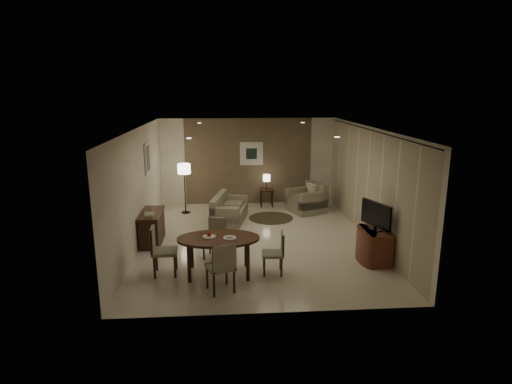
{
  "coord_description": "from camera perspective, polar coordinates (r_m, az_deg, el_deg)",
  "views": [
    {
      "loc": [
        -0.75,
        -9.81,
        3.58
      ],
      "look_at": [
        0.0,
        0.2,
        1.15
      ],
      "focal_mm": 30.0,
      "sensor_mm": 36.0,
      "label": 1
    }
  ],
  "objects": [
    {
      "name": "downlight_fr",
      "position": [
        11.85,
        6.27,
        9.19
      ],
      "size": [
        0.1,
        0.1,
        0.01
      ],
      "primitive_type": "cylinder",
      "color": "white",
      "rests_on": "ceiling"
    },
    {
      "name": "console_desk",
      "position": [
        10.47,
        -13.68,
        -4.62
      ],
      "size": [
        0.48,
        1.2,
        0.75
      ],
      "primitive_type": null,
      "color": "#3F2214",
      "rests_on": "floor"
    },
    {
      "name": "art_back_frame",
      "position": [
        13.45,
        -0.61,
        5.14
      ],
      "size": [
        0.72,
        0.03,
        0.72
      ],
      "primitive_type": "cube",
      "color": "silver",
      "rests_on": "wall_back"
    },
    {
      "name": "side_table",
      "position": [
        13.35,
        1.41,
        -0.73
      ],
      "size": [
        0.43,
        0.43,
        0.55
      ],
      "primitive_type": null,
      "color": "black",
      "rests_on": "floor"
    },
    {
      "name": "sofa",
      "position": [
        11.83,
        -3.53,
        -2.19
      ],
      "size": [
        1.68,
        1.09,
        0.73
      ],
      "primitive_type": null,
      "rotation": [
        0.0,
        0.0,
        1.36
      ],
      "color": "gray",
      "rests_on": "floor"
    },
    {
      "name": "table_lamp",
      "position": [
        13.23,
        1.42,
        1.47
      ],
      "size": [
        0.22,
        0.22,
        0.5
      ],
      "primitive_type": null,
      "color": "#FFEAC1",
      "rests_on": "side_table"
    },
    {
      "name": "armchair",
      "position": [
        12.78,
        6.71,
        -0.77
      ],
      "size": [
        1.21,
        1.23,
        0.85
      ],
      "primitive_type": null,
      "rotation": [
        0.0,
        0.0,
        -1.18
      ],
      "color": "gray",
      "rests_on": "floor"
    },
    {
      "name": "chair_near",
      "position": [
        7.83,
        -4.79,
        -9.84
      ],
      "size": [
        0.59,
        0.59,
        0.95
      ],
      "primitive_type": null,
      "rotation": [
        0.0,
        0.0,
        3.5
      ],
      "color": "gray",
      "rests_on": "floor"
    },
    {
      "name": "tv_cabinet",
      "position": [
        9.46,
        15.56,
        -6.89
      ],
      "size": [
        0.48,
        0.9,
        0.7
      ],
      "primitive_type": null,
      "color": "brown",
      "rests_on": "floor"
    },
    {
      "name": "fruit_apple",
      "position": [
        8.44,
        -6.27,
        -5.59
      ],
      "size": [
        0.09,
        0.09,
        0.09
      ],
      "primitive_type": "sphere",
      "color": "#9F1512",
      "rests_on": "plate_a"
    },
    {
      "name": "chair_far",
      "position": [
        9.33,
        -5.63,
        -6.24
      ],
      "size": [
        0.53,
        0.53,
        0.85
      ],
      "primitive_type": null,
      "rotation": [
        0.0,
        0.0,
        -0.36
      ],
      "color": "gray",
      "rests_on": "floor"
    },
    {
      "name": "art_left_frame",
      "position": [
        11.32,
        -14.29,
        4.39
      ],
      "size": [
        0.03,
        0.6,
        0.8
      ],
      "primitive_type": "cube",
      "color": "silver",
      "rests_on": "wall_left"
    },
    {
      "name": "art_back_canvas",
      "position": [
        13.43,
        -0.6,
        5.13
      ],
      "size": [
        0.34,
        0.01,
        0.34
      ],
      "primitive_type": "cube",
      "color": "black",
      "rests_on": "wall_back"
    },
    {
      "name": "taupe_accent",
      "position": [
        13.51,
        -1.04,
        4.1
      ],
      "size": [
        3.96,
        0.03,
        2.7
      ],
      "primitive_type": "cube",
      "color": "brown",
      "rests_on": "wall_back"
    },
    {
      "name": "napkin",
      "position": [
        8.35,
        -3.52,
        -5.97
      ],
      "size": [
        0.12,
        0.08,
        0.03
      ],
      "primitive_type": "cube",
      "color": "white",
      "rests_on": "plate_b"
    },
    {
      "name": "floor_lamp",
      "position": [
        12.69,
        -9.47,
        0.44
      ],
      "size": [
        0.37,
        0.37,
        1.47
      ],
      "primitive_type": null,
      "color": "#FFE5B7",
      "rests_on": "floor"
    },
    {
      "name": "downlight_nr",
      "position": [
        8.35,
        10.75,
        7.21
      ],
      "size": [
        0.1,
        0.1,
        0.01
      ],
      "primitive_type": "cylinder",
      "color": "white",
      "rests_on": "ceiling"
    },
    {
      "name": "curtain_wall",
      "position": [
        10.64,
        14.63,
        0.89
      ],
      "size": [
        0.08,
        6.7,
        2.58
      ],
      "primitive_type": null,
      "color": "beige",
      "rests_on": "wall_right"
    },
    {
      "name": "dining_table",
      "position": [
        8.54,
        -4.98,
        -8.47
      ],
      "size": [
        1.61,
        1.01,
        0.76
      ],
      "primitive_type": null,
      "color": "#3F2214",
      "rests_on": "floor"
    },
    {
      "name": "downlight_fl",
      "position": [
        11.67,
        -7.56,
        9.09
      ],
      "size": [
        0.1,
        0.1,
        0.01
      ],
      "primitive_type": "cylinder",
      "color": "white",
      "rests_on": "ceiling"
    },
    {
      "name": "chair_left",
      "position": [
        8.64,
        -12.04,
        -7.68
      ],
      "size": [
        0.49,
        0.49,
        0.97
      ],
      "primitive_type": null,
      "rotation": [
        0.0,
        0.0,
        1.62
      ],
      "color": "gray",
      "rests_on": "floor"
    },
    {
      "name": "room_shell",
      "position": [
        10.48,
        -0.08,
        1.32
      ],
      "size": [
        5.5,
        7.0,
        2.7
      ],
      "color": "beige",
      "rests_on": "ground"
    },
    {
      "name": "plate_a",
      "position": [
        8.46,
        -6.26,
        -5.93
      ],
      "size": [
        0.26,
        0.26,
        0.02
      ],
      "primitive_type": "cylinder",
      "color": "white",
      "rests_on": "dining_table"
    },
    {
      "name": "downlight_nl",
      "position": [
        8.09,
        -8.94,
        7.09
      ],
      "size": [
        0.1,
        0.1,
        0.01
      ],
      "primitive_type": "cylinder",
      "color": "white",
      "rests_on": "ceiling"
    },
    {
      "name": "round_rug",
      "position": [
        12.18,
        2.01,
        -3.47
      ],
      "size": [
        1.25,
        1.25,
        0.01
      ],
      "primitive_type": "cylinder",
      "color": "#443F26",
      "rests_on": "floor"
    },
    {
      "name": "art_left_canvas",
      "position": [
        11.32,
        -14.21,
        4.4
      ],
      "size": [
        0.01,
        0.46,
        0.64
      ],
      "primitive_type": "cube",
      "color": "gray",
      "rests_on": "wall_left"
    },
    {
      "name": "chair_right",
      "position": [
        8.53,
        2.23,
        -8.16
      ],
      "size": [
        0.43,
        0.43,
        0.84
      ],
      "primitive_type": null,
      "rotation": [
        0.0,
        0.0,
        -1.64
      ],
      "color": "gray",
      "rests_on": "floor"
    },
    {
      "name": "plate_b",
      "position": [
        8.36,
        -3.52,
        -6.12
      ],
      "size": [
        0.26,
        0.26,
        0.02
      ],
      "primitive_type": "cylinder",
      "color": "white",
      "rests_on": "dining_table"
    },
    {
      "name": "flat_tv",
      "position": [
        9.24,
        15.71,
        -3.0
      ],
      "size": [
        0.36,
        0.85,
        0.6
      ],
      "primitive_type": null,
      "rotation": [
        0.0,
        0.0,
        0.35
      ],
      "color": "black",
      "rests_on": "tv_cabinet"
    },
    {
      "name": "telephone",
      "position": [
        10.07,
        -14.08,
        -2.85
      ],
      "size": [
        0.2,
        0.14,
        0.09
      ],
      "primitive_type": null,
      "color": "white",
      "rests_on": "console_desk"
    },
    {
      "name": "curtain_rod",
      "position": [
        10.44,
        15.07,
        7.97
      ],
      "size": [
        0.03,
        6.8,
        0.03
      ],
      "primitive_type": "cylinder",
      "rotation": [
        1.57,
        0.0,
        0.0
      ],
      "color": "black",
      "rests_on": "wall_right"
    }
  ]
}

